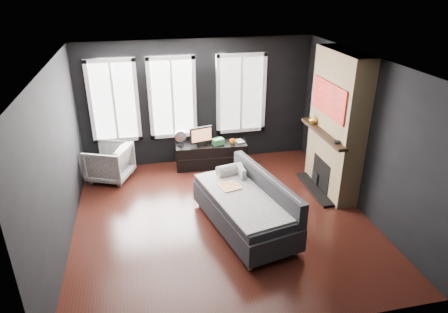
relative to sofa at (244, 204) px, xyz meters
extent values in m
plane|color=black|center=(-0.30, 0.34, -0.46)|extent=(5.00, 5.00, 0.00)
plane|color=white|center=(-0.30, 0.34, 2.24)|extent=(5.00, 5.00, 0.00)
cube|color=black|center=(-0.30, 2.84, 0.89)|extent=(5.00, 0.02, 2.70)
cube|color=black|center=(-2.80, 0.34, 0.89)|extent=(0.02, 5.00, 2.70)
cube|color=black|center=(2.20, 0.34, 0.89)|extent=(0.02, 5.00, 2.70)
cube|color=gray|center=(0.10, 0.62, 0.20)|extent=(0.10, 0.33, 0.33)
imported|color=silver|center=(-2.25, 2.29, -0.05)|extent=(0.99, 1.02, 0.81)
imported|color=orange|center=(0.37, 2.37, 0.13)|extent=(0.13, 0.11, 0.12)
imported|color=#B5AF92|center=(0.46, 2.44, 0.18)|extent=(0.17, 0.05, 0.23)
cube|color=#3A7F44|center=(0.05, 2.39, 0.13)|extent=(0.27, 0.21, 0.13)
imported|color=gold|center=(1.75, 1.39, 0.86)|extent=(0.20, 0.21, 0.18)
cylinder|color=black|center=(1.75, 0.39, 0.79)|extent=(0.13, 0.13, 0.04)
camera|label=1|loc=(-1.51, -5.41, 3.45)|focal=32.00mm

